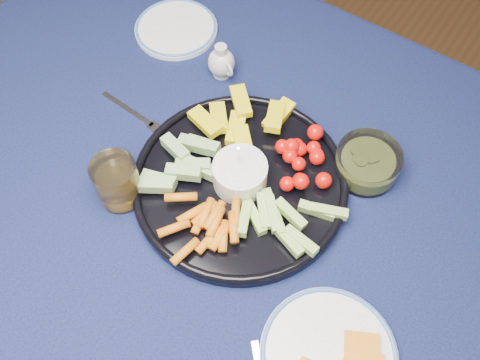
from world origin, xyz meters
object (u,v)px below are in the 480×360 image
Objects in this scene: dining_table at (271,226)px; juice_tumbler at (118,184)px; creamer_pitcher at (222,63)px; cheese_plate at (329,354)px; pickle_bowl at (367,164)px; crudite_platter at (238,180)px; side_plate_extra at (176,28)px.

juice_tumbler is at bearing -149.79° from dining_table.
creamer_pitcher reaches higher than cheese_plate.
cheese_plate is at bearing -71.39° from pickle_bowl.
pickle_bowl is (0.18, 0.17, 0.00)m from crudite_platter.
dining_table is 20.74× the size of creamer_pitcher.
crudite_platter is at bearing -36.32° from side_plate_extra.
crudite_platter reaches higher than cheese_plate.
crudite_platter is 0.29m from creamer_pitcher.
creamer_pitcher is 0.37× the size of cheese_plate.
cheese_plate is at bearing -33.88° from side_plate_extra.
crudite_platter is 0.25m from pickle_bowl.
creamer_pitcher is (-0.27, 0.21, 0.12)m from dining_table.
crudite_platter is at bearing 149.22° from cheese_plate.
cheese_plate is 0.78m from side_plate_extra.
side_plate_extra is (-0.53, 0.09, -0.02)m from pickle_bowl.
crudite_platter is 3.30× the size of pickle_bowl.
crudite_platter is 1.84× the size of cheese_plate.
creamer_pitcher reaches higher than pickle_bowl.
creamer_pitcher is at bearing 93.47° from juice_tumbler.
juice_tumbler reaches higher than pickle_bowl.
juice_tumbler is (-0.17, -0.14, 0.02)m from crudite_platter.
crudite_platter is 0.22m from juice_tumbler.
creamer_pitcher is at bearing 141.95° from dining_table.
side_plate_extra is at bearing 170.12° from pickle_bowl.
dining_table is 17.04× the size of juice_tumbler.
cheese_plate is at bearing -38.64° from creamer_pitcher.
dining_table is 0.51m from side_plate_extra.
pickle_bowl is at bearing 41.22° from juice_tumbler.
juice_tumbler is at bearing -65.28° from side_plate_extra.
crudite_platter is at bearing -137.33° from pickle_bowl.
cheese_plate is (0.30, -0.18, -0.01)m from crudite_platter.
cheese_plate is (0.22, -0.18, 0.10)m from dining_table.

